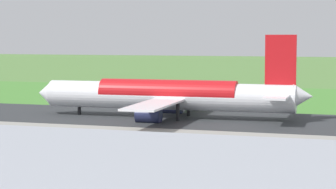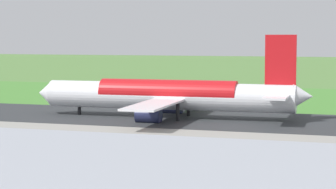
# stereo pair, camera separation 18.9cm
# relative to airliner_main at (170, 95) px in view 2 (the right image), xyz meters

# --- Properties ---
(ground_plane) EXTENTS (800.00, 800.00, 0.00)m
(ground_plane) POSITION_rel_airliner_main_xyz_m (8.65, 0.01, -4.35)
(ground_plane) COLOR #547F3D
(runway_asphalt) EXTENTS (600.00, 28.76, 0.06)m
(runway_asphalt) POSITION_rel_airliner_main_xyz_m (8.65, 0.01, -4.32)
(runway_asphalt) COLOR #2D3033
(runway_asphalt) RESTS_ON ground
(grass_verge_foreground) EXTENTS (600.00, 80.00, 0.04)m
(grass_verge_foreground) POSITION_rel_airliner_main_xyz_m (8.65, -41.33, -4.33)
(grass_verge_foreground) COLOR #478534
(grass_verge_foreground) RESTS_ON ground
(airliner_main) EXTENTS (54.06, 44.16, 15.88)m
(airliner_main) POSITION_rel_airliner_main_xyz_m (0.00, 0.00, 0.00)
(airliner_main) COLOR white
(airliner_main) RESTS_ON ground
(no_stopping_sign) EXTENTS (0.60, 0.10, 2.22)m
(no_stopping_sign) POSITION_rel_airliner_main_xyz_m (-1.09, -39.41, -3.02)
(no_stopping_sign) COLOR slate
(no_stopping_sign) RESTS_ON ground
(traffic_cone_orange) EXTENTS (0.40, 0.40, 0.55)m
(traffic_cone_orange) POSITION_rel_airliner_main_xyz_m (2.73, -45.30, -4.08)
(traffic_cone_orange) COLOR orange
(traffic_cone_orange) RESTS_ON ground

